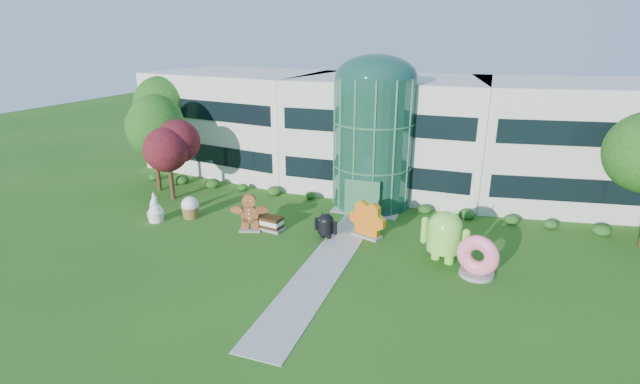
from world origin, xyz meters
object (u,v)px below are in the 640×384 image
(android_black, at_px, (326,224))
(gingerbread, at_px, (250,212))
(android_green, at_px, (445,233))
(donut, at_px, (478,255))

(android_black, relative_size, gingerbread, 0.69)
(android_green, bearing_deg, android_black, -161.87)
(android_black, distance_m, gingerbread, 5.32)
(android_green, distance_m, android_black, 7.66)
(android_black, xyz_separation_m, gingerbread, (-5.28, -0.54, 0.33))
(gingerbread, bearing_deg, donut, -23.76)
(android_black, height_order, gingerbread, gingerbread)
(android_green, height_order, android_black, android_green)
(android_green, bearing_deg, donut, -6.75)
(android_black, height_order, donut, donut)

